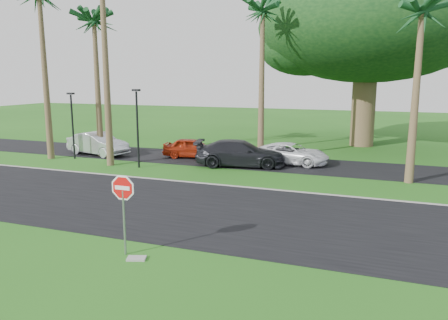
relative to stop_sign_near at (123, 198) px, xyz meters
name	(u,v)px	position (x,y,z in m)	size (l,w,h in m)	color
ground	(159,222)	(-0.50, 3.00, -1.77)	(120.00, 120.00, 0.00)	#215A16
road	(182,207)	(-0.50, 5.00, -1.76)	(120.00, 8.00, 0.02)	black
parking_strip	(254,162)	(-0.50, 15.50, -1.76)	(120.00, 5.00, 0.02)	black
curb	(217,185)	(-0.50, 9.05, -1.74)	(120.00, 0.12, 0.06)	gray
stop_sign_near	(123,198)	(0.00, 0.00, 0.00)	(1.05, 0.07, 2.62)	gray
palm_left_mid	(94,25)	(-11.00, 14.00, 6.90)	(5.00, 5.00, 10.00)	brown
palm_center	(263,15)	(-0.50, 17.00, 7.39)	(5.00, 5.00, 10.50)	brown
palm_right_near	(422,16)	(8.50, 13.00, 6.42)	(5.00, 5.00, 9.50)	brown
canopy_tree	(368,28)	(5.50, 25.00, 7.17)	(16.50, 16.50, 13.12)	brown
streetlight_left	(72,121)	(-12.00, 12.50, 0.72)	(0.45, 0.25, 4.34)	black
streetlight_right	(137,123)	(-6.50, 11.50, 0.88)	(0.45, 0.25, 4.64)	black
car_silver	(98,144)	(-11.38, 14.22, -1.00)	(1.63, 4.67, 1.54)	#B7B9BF
car_red	(192,148)	(-4.78, 15.47, -1.11)	(1.56, 3.88, 1.32)	#9B230C
car_dark	(240,154)	(-0.92, 13.93, -0.99)	(2.20, 5.41, 1.57)	black
car_minivan	(291,154)	(1.82, 15.69, -1.13)	(2.13, 4.62, 1.28)	white
utility_slab	(136,258)	(0.50, -0.21, -1.74)	(0.55, 0.35, 0.06)	#96968F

